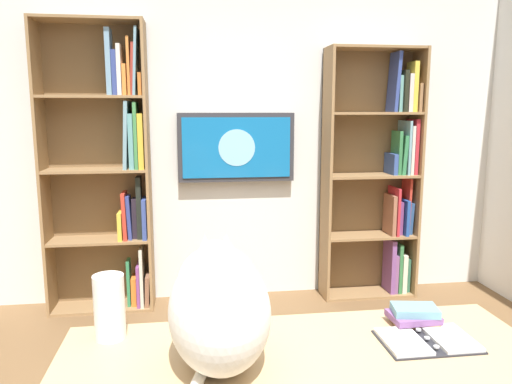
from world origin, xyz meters
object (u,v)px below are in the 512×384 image
object	(u,v)px
wall_mounted_tv	(236,147)
open_binder	(427,340)
bookshelf_right	(111,168)
paper_towel_roll	(109,307)
cat	(219,303)
desk_book_stack	(414,316)
bookshelf_left	(382,177)

from	to	relation	value
wall_mounted_tv	open_binder	distance (m)	2.46
bookshelf_right	wall_mounted_tv	xyz separation A→B (m)	(-0.97, -0.08, 0.14)
open_binder	paper_towel_roll	size ratio (longest dim) A/B	1.39
cat	desk_book_stack	bearing A→B (deg)	-168.02
desk_book_stack	open_binder	bearing A→B (deg)	82.58
bookshelf_right	bookshelf_left	bearing A→B (deg)	-179.99
bookshelf_right	paper_towel_roll	bearing A→B (deg)	98.11
cat	bookshelf_left	bearing A→B (deg)	-122.97
wall_mounted_tv	cat	world-z (taller)	wall_mounted_tv
desk_book_stack	bookshelf_right	bearing A→B (deg)	-56.08
cat	paper_towel_roll	distance (m)	0.44
paper_towel_roll	bookshelf_right	bearing A→B (deg)	-81.89
desk_book_stack	cat	bearing A→B (deg)	11.98
bookshelf_right	cat	distance (m)	2.40
bookshelf_left	open_binder	bearing A→B (deg)	71.77
bookshelf_left	desk_book_stack	world-z (taller)	bookshelf_left
wall_mounted_tv	open_binder	world-z (taller)	wall_mounted_tv
bookshelf_left	wall_mounted_tv	size ratio (longest dim) A/B	2.19
bookshelf_right	desk_book_stack	xyz separation A→B (m)	(-1.44, 2.14, -0.34)
bookshelf_left	paper_towel_roll	world-z (taller)	bookshelf_left
bookshelf_right	paper_towel_roll	distance (m)	2.12
bookshelf_left	bookshelf_right	xyz separation A→B (m)	(2.17, 0.00, 0.11)
wall_mounted_tv	paper_towel_roll	distance (m)	2.31
wall_mounted_tv	desk_book_stack	world-z (taller)	wall_mounted_tv
cat	paper_towel_roll	bearing A→B (deg)	-28.94
cat	open_binder	bearing A→B (deg)	-178.60
bookshelf_left	bookshelf_right	bearing A→B (deg)	0.01
bookshelf_left	wall_mounted_tv	bearing A→B (deg)	-3.96
bookshelf_left	open_binder	size ratio (longest dim) A/B	6.16
cat	open_binder	xyz separation A→B (m)	(-0.74, -0.02, -0.19)
bookshelf_left	desk_book_stack	bearing A→B (deg)	71.09
bookshelf_right	cat	size ratio (longest dim) A/B	3.52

